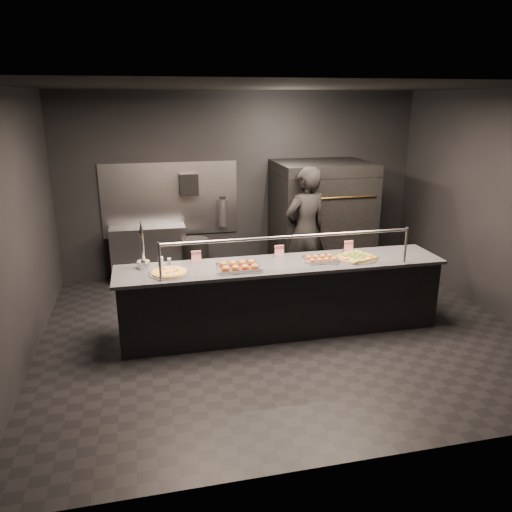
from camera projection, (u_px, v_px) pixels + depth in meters
name	position (u px, v px, depth m)	size (l,w,h in m)	color
room	(280.00, 217.00, 6.06)	(6.04, 6.00, 3.00)	black
service_counter	(282.00, 297.00, 6.33)	(4.10, 0.78, 1.37)	black
pizza_oven	(321.00, 220.00, 8.20)	(1.50, 1.23, 1.91)	black
prep_shelf	(149.00, 254.00, 8.15)	(1.20, 0.35, 0.90)	#99999E
towel_dispenser	(189.00, 184.00, 8.03)	(0.30, 0.20, 0.35)	black
fire_extinguisher	(223.00, 212.00, 8.31)	(0.14, 0.14, 0.51)	#B2B2B7
beer_tap	(143.00, 255.00, 5.97)	(0.15, 0.22, 0.59)	silver
round_pizza	(169.00, 272.00, 5.82)	(0.48, 0.48, 0.03)	silver
slider_tray_a	(239.00, 266.00, 5.98)	(0.57, 0.46, 0.08)	silver
slider_tray_b	(321.00, 259.00, 6.27)	(0.48, 0.41, 0.06)	silver
square_pizza	(356.00, 257.00, 6.37)	(0.53, 0.53, 0.05)	silver
condiment_jar	(163.00, 261.00, 6.11)	(0.16, 0.06, 0.10)	silver
tent_cards	(276.00, 251.00, 6.43)	(2.15, 0.04, 0.15)	white
trash_bin	(196.00, 260.00, 8.12)	(0.43, 0.43, 0.72)	black
worker	(305.00, 232.00, 7.44)	(0.71, 0.47, 1.95)	black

